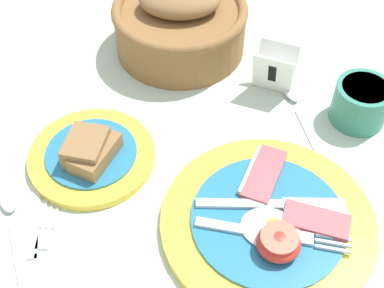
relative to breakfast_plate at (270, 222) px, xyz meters
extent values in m
plane|color=#B7CCB7|center=(-0.09, -0.03, -0.01)|extent=(3.00, 3.00, 0.00)
cylinder|color=yellow|center=(0.00, 0.00, 0.00)|extent=(0.27, 0.27, 0.01)
cylinder|color=teal|center=(0.00, 0.00, 0.00)|extent=(0.19, 0.19, 0.00)
cube|color=#BC5156|center=(0.05, 0.01, 0.01)|extent=(0.08, 0.04, 0.01)
cube|color=beige|center=(0.05, 0.03, 0.01)|extent=(0.07, 0.01, 0.01)
cube|color=#BC5156|center=(-0.02, 0.06, 0.01)|extent=(0.04, 0.09, 0.01)
cube|color=beige|center=(-0.04, 0.06, 0.01)|extent=(0.02, 0.08, 0.01)
ellipsoid|color=red|center=(0.02, -0.04, 0.02)|extent=(0.05, 0.05, 0.03)
cylinder|color=#DB664C|center=(0.02, -0.04, 0.03)|extent=(0.04, 0.04, 0.00)
ellipsoid|color=white|center=(0.00, -0.01, 0.01)|extent=(0.07, 0.06, 0.01)
ellipsoid|color=yellow|center=(0.01, -0.01, 0.02)|extent=(0.02, 0.02, 0.01)
cube|color=silver|center=(-0.03, -0.02, 0.01)|extent=(0.11, 0.02, 0.00)
cube|color=silver|center=(0.04, -0.01, 0.01)|extent=(0.03, 0.02, 0.00)
cube|color=silver|center=(0.08, -0.02, 0.01)|extent=(0.04, 0.01, 0.00)
cube|color=silver|center=(0.08, -0.01, 0.01)|extent=(0.04, 0.01, 0.00)
cube|color=silver|center=(0.08, 0.00, 0.01)|extent=(0.04, 0.01, 0.00)
cube|color=silver|center=(-0.04, 0.01, 0.01)|extent=(0.11, 0.04, 0.00)
cube|color=#9EA0A5|center=(0.05, 0.04, 0.01)|extent=(0.08, 0.04, 0.00)
cylinder|color=yellow|center=(-0.25, 0.03, 0.00)|extent=(0.17, 0.17, 0.01)
cylinder|color=teal|center=(-0.25, 0.03, 0.00)|extent=(0.12, 0.12, 0.00)
cube|color=olive|center=(-0.25, 0.02, 0.02)|extent=(0.06, 0.07, 0.03)
cube|color=olive|center=(-0.24, 0.02, 0.02)|extent=(0.05, 0.08, 0.02)
cylinder|color=#337F6B|center=(0.08, 0.22, 0.02)|extent=(0.08, 0.08, 0.06)
cylinder|color=white|center=(0.08, 0.22, 0.05)|extent=(0.07, 0.07, 0.01)
cylinder|color=brown|center=(-0.22, 0.29, 0.03)|extent=(0.21, 0.21, 0.07)
torus|color=brown|center=(-0.22, 0.29, 0.06)|extent=(0.21, 0.21, 0.02)
ellipsoid|color=olive|center=(-0.22, 0.29, 0.08)|extent=(0.15, 0.12, 0.04)
cube|color=white|center=(-0.05, 0.23, 0.03)|extent=(0.06, 0.02, 0.07)
cube|color=white|center=(-0.05, 0.26, 0.03)|extent=(0.06, 0.02, 0.07)
cube|color=black|center=(-0.05, 0.23, 0.03)|extent=(0.01, 0.01, 0.04)
cube|color=silver|center=(0.02, 0.16, -0.01)|extent=(0.06, 0.10, 0.01)
ellipsoid|color=silver|center=(-0.03, 0.25, 0.00)|extent=(0.06, 0.07, 0.01)
cube|color=silver|center=(-0.28, -0.09, -0.01)|extent=(0.06, 0.10, 0.01)
cube|color=silver|center=(-0.27, -0.14, -0.01)|extent=(0.08, 0.09, 0.01)
ellipsoid|color=silver|center=(-0.33, -0.06, 0.00)|extent=(0.06, 0.07, 0.01)
cube|color=silver|center=(-0.25, -0.11, -0.01)|extent=(0.02, 0.03, 0.01)
cube|color=silver|center=(-0.26, -0.07, -0.01)|extent=(0.02, 0.04, 0.00)
cube|color=silver|center=(-0.26, -0.07, -0.01)|extent=(0.02, 0.04, 0.00)
cube|color=silver|center=(-0.27, -0.07, -0.01)|extent=(0.02, 0.04, 0.00)
camera|label=1|loc=(0.02, -0.37, 0.55)|focal=50.00mm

